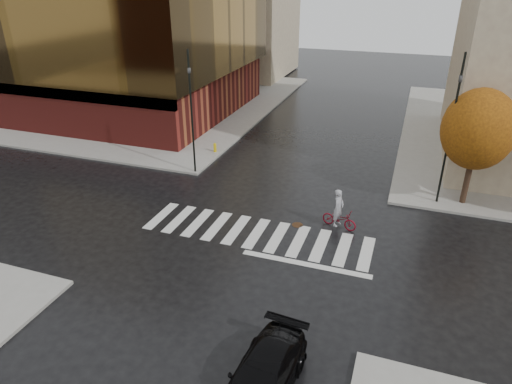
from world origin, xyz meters
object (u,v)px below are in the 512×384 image
at_px(fire_hydrant, 215,147).
at_px(traffic_light_nw, 191,104).
at_px(sedan, 262,378).
at_px(traffic_light_ne, 453,119).
at_px(cyclist, 339,215).

bearing_deg(fire_hydrant, traffic_light_nw, -86.40).
height_order(sedan, fire_hydrant, sedan).
bearing_deg(traffic_light_ne, traffic_light_nw, -7.55).
distance_m(sedan, traffic_light_ne, 17.04).
bearing_deg(sedan, traffic_light_nw, 127.56).
xyz_separation_m(traffic_light_nw, traffic_light_ne, (14.92, 0.72, 0.37)).
bearing_deg(traffic_light_ne, sedan, 61.20).
relative_size(sedan, cyclist, 2.15).
xyz_separation_m(traffic_light_nw, fire_hydrant, (-0.23, 3.70, -4.10)).
distance_m(cyclist, traffic_light_nw, 11.46).
height_order(traffic_light_nw, traffic_light_ne, traffic_light_ne).
relative_size(sedan, traffic_light_nw, 0.59).
relative_size(cyclist, traffic_light_ne, 0.26).
xyz_separation_m(sedan, traffic_light_nw, (-9.69, 14.92, 3.95)).
bearing_deg(traffic_light_ne, cyclist, 32.77).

